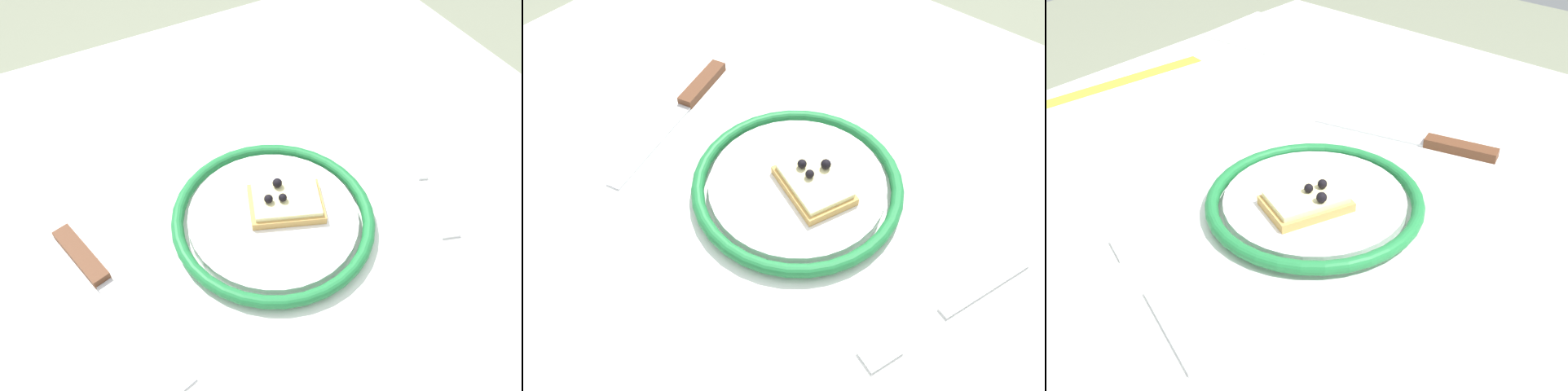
{
  "view_description": "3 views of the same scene",
  "coord_description": "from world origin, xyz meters",
  "views": [
    {
      "loc": [
        0.16,
        0.3,
        1.23
      ],
      "look_at": [
        -0.02,
        -0.04,
        0.77
      ],
      "focal_mm": 36.88,
      "sensor_mm": 36.0,
      "label": 1
    },
    {
      "loc": [
        -0.25,
        0.26,
        1.17
      ],
      "look_at": [
        -0.03,
        0.0,
        0.75
      ],
      "focal_mm": 34.85,
      "sensor_mm": 36.0,
      "label": 2
    },
    {
      "loc": [
        -0.47,
        -0.39,
        1.14
      ],
      "look_at": [
        -0.03,
        -0.02,
        0.75
      ],
      "focal_mm": 45.27,
      "sensor_mm": 36.0,
      "label": 3
    }
  ],
  "objects": [
    {
      "name": "napkin",
      "position": [
        0.32,
        0.39,
        0.73
      ],
      "size": [
        0.16,
        0.16,
        0.0
      ],
      "primitive_type": "cube",
      "rotation": [
        0.0,
        0.0,
        0.07
      ],
      "color": "white",
      "rests_on": "dining_table"
    },
    {
      "name": "fork",
      "position": [
        -0.23,
        -0.0,
        0.73
      ],
      "size": [
        0.08,
        0.2,
        0.0
      ],
      "color": "silver",
      "rests_on": "dining_table"
    },
    {
      "name": "pizza_slice_near",
      "position": [
        -0.05,
        -0.03,
        0.75
      ],
      "size": [
        0.1,
        0.09,
        0.03
      ],
      "color": "tan",
      "rests_on": "plate"
    },
    {
      "name": "knife",
      "position": [
        0.18,
        -0.05,
        0.74
      ],
      "size": [
        0.08,
        0.24,
        0.01
      ],
      "color": "silver",
      "rests_on": "dining_table"
    },
    {
      "name": "dining_table",
      "position": [
        0.0,
        0.0,
        0.64
      ],
      "size": [
        0.99,
        0.93,
        0.73
      ],
      "color": "white",
      "rests_on": "ground_plane"
    },
    {
      "name": "plate",
      "position": [
        -0.03,
        -0.02,
        0.74
      ],
      "size": [
        0.23,
        0.23,
        0.02
      ],
      "color": "white",
      "rests_on": "dining_table"
    },
    {
      "name": "measuring_tape",
      "position": [
        -0.01,
        0.41,
        0.73
      ],
      "size": [
        0.36,
        0.07,
        0.0
      ],
      "primitive_type": "cube",
      "rotation": [
        0.0,
        0.0,
        -0.14
      ],
      "color": "yellow",
      "rests_on": "dining_table"
    }
  ]
}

